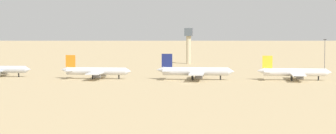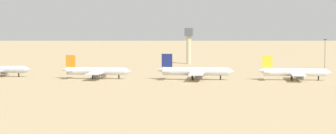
% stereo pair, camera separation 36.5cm
% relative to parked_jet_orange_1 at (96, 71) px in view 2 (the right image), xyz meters
% --- Properties ---
extents(ground, '(4000.00, 4000.00, 0.00)m').
position_rel_parked_jet_orange_1_xyz_m(ground, '(46.74, -19.00, -3.81)').
color(ground, tan).
extents(ridge_west, '(268.28, 170.91, 122.71)m').
position_rel_parked_jet_orange_1_xyz_m(ridge_west, '(-172.36, 1004.36, 57.55)').
color(ridge_west, slate).
rests_on(ridge_west, ground).
extents(parked_jet_orange_1, '(35.15, 29.54, 11.61)m').
position_rel_parked_jet_orange_1_xyz_m(parked_jet_orange_1, '(0.00, 0.00, 0.00)').
color(parked_jet_orange_1, silver).
rests_on(parked_jet_orange_1, ground).
extents(parked_jet_navy_2, '(37.77, 31.79, 12.47)m').
position_rel_parked_jet_orange_1_xyz_m(parked_jet_navy_2, '(48.31, 2.56, 0.28)').
color(parked_jet_navy_2, silver).
rests_on(parked_jet_navy_2, ground).
extents(parked_jet_yellow_3, '(35.40, 29.82, 11.69)m').
position_rel_parked_jet_orange_1_xyz_m(parked_jet_yellow_3, '(95.18, 7.66, 0.02)').
color(parked_jet_yellow_3, white).
rests_on(parked_jet_yellow_3, ground).
extents(control_tower, '(5.20, 5.20, 23.68)m').
position_rel_parked_jet_orange_1_xyz_m(control_tower, '(28.96, 126.25, 10.49)').
color(control_tower, '#C6B793').
rests_on(control_tower, ground).
extents(light_pole_west, '(1.80, 0.50, 17.47)m').
position_rel_parked_jet_orange_1_xyz_m(light_pole_west, '(115.00, 94.82, 6.16)').
color(light_pole_west, '#59595E').
rests_on(light_pole_west, ground).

